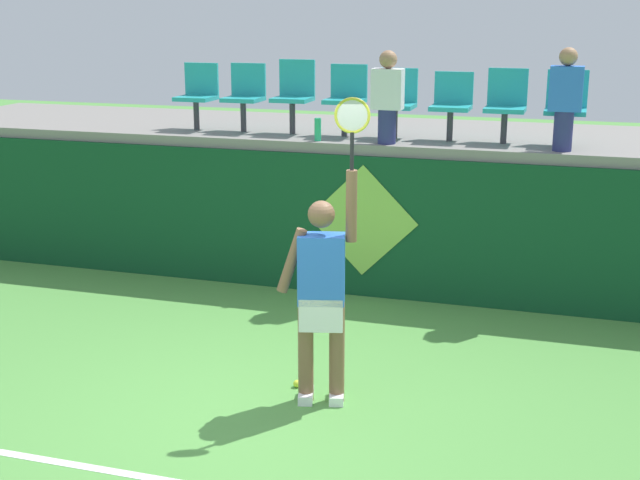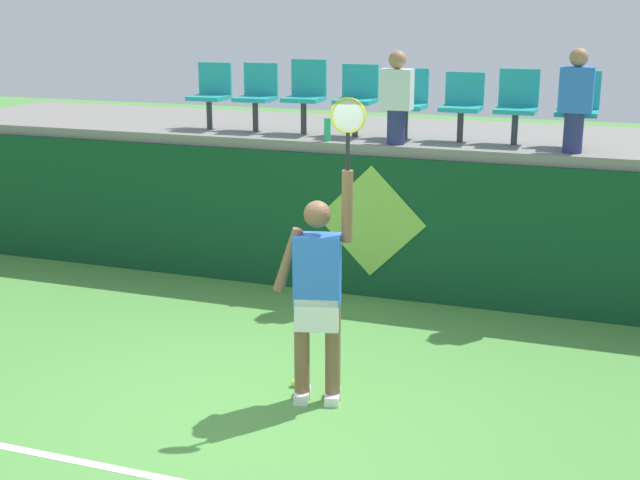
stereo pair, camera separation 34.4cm
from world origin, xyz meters
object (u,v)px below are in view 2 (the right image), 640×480
object	(u,v)px
tennis_player	(318,291)
stadium_chair_6	(517,103)
stadium_chair_7	(578,106)
stadium_chair_3	(357,95)
stadium_chair_1	(257,93)
spectator_0	(576,99)
stadium_chair_0	(211,92)
water_bottle	(327,130)
spectator_1	(397,96)
stadium_chair_2	(306,92)
stadium_chair_5	(462,103)
tennis_ball	(295,383)
stadium_chair_4	(407,100)

from	to	relation	value
tennis_player	stadium_chair_6	bearing A→B (deg)	72.46
stadium_chair_7	stadium_chair_3	bearing A→B (deg)	-179.92
stadium_chair_1	spectator_0	distance (m)	3.78
stadium_chair_0	spectator_0	distance (m)	4.40
stadium_chair_0	stadium_chair_3	world-z (taller)	stadium_chair_3
water_bottle	stadium_chair_6	size ratio (longest dim) A/B	0.32
spectator_1	stadium_chair_2	bearing A→B (deg)	159.18
tennis_player	stadium_chair_3	xyz separation A→B (m)	(-0.75, 3.44, 1.23)
stadium_chair_5	stadium_chair_6	size ratio (longest dim) A/B	0.94
stadium_chair_0	spectator_0	xyz separation A→B (m)	(4.38, -0.40, 0.11)
tennis_player	spectator_0	xyz separation A→B (m)	(1.73, 3.03, 1.32)
stadium_chair_3	tennis_ball	bearing A→B (deg)	-81.84
stadium_chair_1	stadium_chair_5	size ratio (longest dim) A/B	1.06
tennis_player	spectator_0	size ratio (longest dim) A/B	2.37
stadium_chair_3	spectator_1	distance (m)	0.76
stadium_chair_2	spectator_0	xyz separation A→B (m)	(3.13, -0.41, 0.07)
stadium_chair_4	stadium_chair_6	bearing A→B (deg)	0.10
stadium_chair_1	stadium_chair_2	size ratio (longest dim) A/B	0.94
stadium_chair_1	stadium_chair_2	world-z (taller)	stadium_chair_2
stadium_chair_7	spectator_1	size ratio (longest dim) A/B	0.80
stadium_chair_7	stadium_chair_4	bearing A→B (deg)	-179.93
tennis_player	stadium_chair_1	xyz separation A→B (m)	(-2.02, 3.44, 1.22)
tennis_ball	stadium_chair_1	bearing A→B (deg)	118.10
stadium_chair_1	stadium_chair_4	size ratio (longest dim) A/B	1.03
stadium_chair_5	spectator_0	xyz separation A→B (m)	(1.25, -0.40, 0.13)
stadium_chair_1	stadium_chair_6	distance (m)	3.11
stadium_chair_7	spectator_0	xyz separation A→B (m)	(0.00, -0.40, 0.11)
stadium_chair_3	stadium_chair_2	bearing A→B (deg)	179.57
stadium_chair_7	stadium_chair_0	bearing A→B (deg)	-179.97
tennis_player	spectator_0	distance (m)	3.73
tennis_ball	stadium_chair_5	size ratio (longest dim) A/B	0.09
stadium_chair_3	stadium_chair_6	size ratio (longest dim) A/B	1.01
stadium_chair_4	spectator_0	size ratio (longest dim) A/B	0.73
water_bottle	stadium_chair_2	size ratio (longest dim) A/B	0.30
stadium_chair_7	stadium_chair_1	bearing A→B (deg)	-179.96
stadium_chair_1	spectator_1	size ratio (longest dim) A/B	0.79
stadium_chair_0	stadium_chair_7	xyz separation A→B (m)	(4.38, 0.00, -0.00)
tennis_ball	stadium_chair_2	size ratio (longest dim) A/B	0.08
stadium_chair_3	spectator_0	xyz separation A→B (m)	(2.48, -0.40, 0.09)
stadium_chair_1	stadium_chair_4	world-z (taller)	stadium_chair_1
stadium_chair_2	stadium_chair_6	bearing A→B (deg)	-0.03
stadium_chair_7	tennis_ball	bearing A→B (deg)	-121.78
stadium_chair_7	spectator_0	distance (m)	0.42
stadium_chair_1	spectator_1	xyz separation A→B (m)	(1.87, -0.47, 0.07)
water_bottle	stadium_chair_7	size ratio (longest dim) A/B	0.32
tennis_player	stadium_chair_3	distance (m)	3.73
tennis_player	stadium_chair_5	xyz separation A→B (m)	(0.49, 3.43, 1.19)
stadium_chair_0	stadium_chair_4	xyz separation A→B (m)	(2.49, 0.00, -0.01)
stadium_chair_4	stadium_chair_5	distance (m)	0.64
spectator_1	stadium_chair_3	bearing A→B (deg)	142.01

